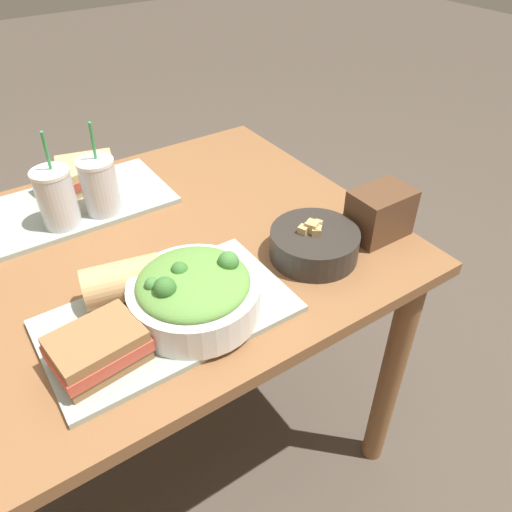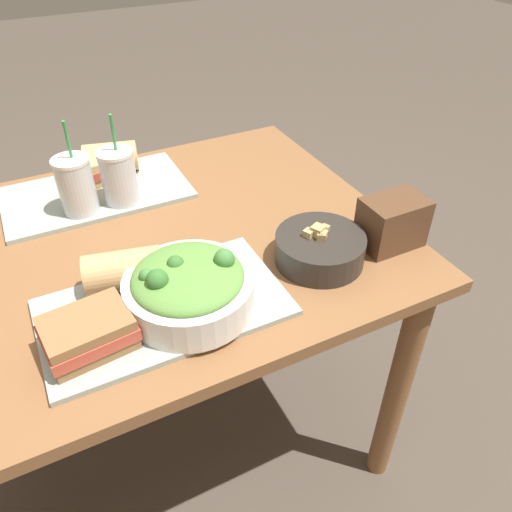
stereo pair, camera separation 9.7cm
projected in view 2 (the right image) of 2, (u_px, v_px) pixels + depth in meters
The scene contains 13 objects.
ground_plane at pixel (169, 437), 1.57m from camera, with size 12.00×12.00×0.00m, color #4C4238.
dining_table at pixel (139, 284), 1.18m from camera, with size 1.18×0.86×0.76m.
tray_near at pixel (162, 308), 0.94m from camera, with size 0.45×0.26×0.01m.
tray_far at pixel (97, 193), 1.27m from camera, with size 0.45×0.26×0.01m.
salad_bowl at pixel (189, 287), 0.91m from camera, with size 0.24×0.24×0.11m.
soup_bowl at pixel (320, 248), 1.05m from camera, with size 0.19×0.19×0.08m.
sandwich_near at pixel (88, 333), 0.84m from camera, with size 0.16×0.12×0.06m.
baguette_near at pixel (125, 270), 0.96m from camera, with size 0.16×0.11×0.08m.
sandwich_far at pixel (98, 167), 1.30m from camera, with size 0.17×0.13×0.06m.
baguette_far at pixel (112, 157), 1.33m from camera, with size 0.15×0.11×0.08m.
drink_cup_dark at pixel (77, 187), 1.16m from camera, with size 0.09×0.09×0.23m.
drink_cup_red at pixel (119, 178), 1.19m from camera, with size 0.09×0.09×0.22m.
chip_bag at pixel (392, 222), 1.08m from camera, with size 0.13×0.09×0.11m.
Camera 2 is at (-0.15, -0.91, 1.42)m, focal length 35.00 mm.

